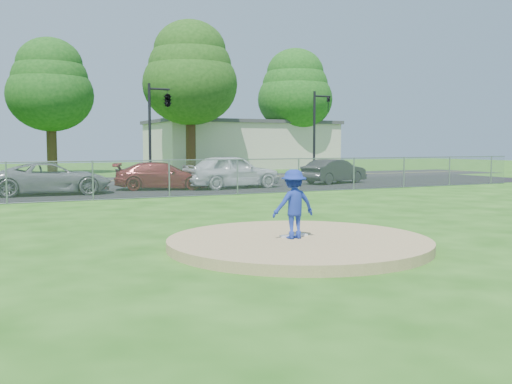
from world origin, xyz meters
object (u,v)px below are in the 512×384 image
(tree_right, at_px, (190,73))
(parked_car_pearl, at_px, (232,171))
(traffic_signal_center, at_px, (166,101))
(parked_car_charcoal, at_px, (334,171))
(pitcher, at_px, (294,204))
(parked_car_gray, at_px, (52,178))
(tree_far_right, at_px, (295,90))
(tree_center, at_px, (50,85))
(traffic_signal_right, at_px, (317,126))
(commercial_building, at_px, (241,144))
(parked_car_darkred, at_px, (162,176))

(tree_right, bearing_deg, parked_car_pearl, -102.82)
(tree_right, height_order, traffic_signal_center, tree_right)
(parked_car_charcoal, bearing_deg, pitcher, 128.01)
(parked_car_pearl, bearing_deg, parked_car_gray, 84.36)
(tree_far_right, bearing_deg, parked_car_pearl, -127.06)
(traffic_signal_center, bearing_deg, parked_car_charcoal, -37.08)
(tree_center, distance_m, tree_right, 10.27)
(traffic_signal_right, relative_size, parked_car_charcoal, 1.40)
(tree_far_right, height_order, pitcher, tree_far_right)
(parked_car_gray, bearing_deg, tree_far_right, -45.31)
(commercial_building, height_order, traffic_signal_right, traffic_signal_right)
(tree_center, bearing_deg, pitcher, -88.52)
(commercial_building, distance_m, parked_car_charcoal, 22.31)
(pitcher, relative_size, parked_car_darkred, 0.32)
(tree_far_right, xyz_separation_m, parked_car_gray, (-23.06, -19.47, -6.37))
(tree_right, xyz_separation_m, traffic_signal_center, (-5.03, -10.00, -3.04))
(traffic_signal_center, xyz_separation_m, parked_car_gray, (-7.03, -6.47, -3.92))
(tree_right, height_order, tree_far_right, tree_right)
(traffic_signal_center, distance_m, parked_car_pearl, 7.67)
(parked_car_charcoal, bearing_deg, traffic_signal_right, -39.40)
(commercial_building, xyz_separation_m, parked_car_gray, (-19.06, -22.47, -1.47))
(traffic_signal_center, bearing_deg, traffic_signal_right, 0.00)
(tree_center, bearing_deg, tree_far_right, 2.73)
(parked_car_pearl, relative_size, parked_car_charcoal, 1.20)
(tree_right, bearing_deg, tree_center, 168.69)
(traffic_signal_right, distance_m, parked_car_pearl, 11.42)
(traffic_signal_right, distance_m, parked_car_gray, 18.66)
(traffic_signal_center, bearing_deg, tree_center, 112.49)
(commercial_building, bearing_deg, traffic_signal_right, -96.29)
(tree_right, bearing_deg, pitcher, -105.91)
(commercial_building, bearing_deg, tree_right, -139.40)
(traffic_signal_center, distance_m, parked_car_gray, 10.33)
(traffic_signal_center, distance_m, traffic_signal_right, 10.34)
(tree_far_right, bearing_deg, parked_car_darkred, -133.67)
(tree_right, distance_m, parked_car_charcoal, 17.51)
(commercial_building, height_order, parked_car_gray, commercial_building)
(traffic_signal_right, bearing_deg, parked_car_pearl, -143.94)
(traffic_signal_center, distance_m, pitcher, 22.68)
(traffic_signal_center, xyz_separation_m, parked_car_charcoal, (7.72, -5.84, -3.94))
(tree_right, distance_m, parked_car_gray, 21.57)
(commercial_building, distance_m, traffic_signal_center, 20.17)
(tree_far_right, xyz_separation_m, parked_car_charcoal, (-8.31, -18.84, -6.39))
(traffic_signal_center, distance_m, parked_car_darkred, 7.41)
(tree_right, height_order, parked_car_charcoal, tree_right)
(tree_right, relative_size, parked_car_pearl, 2.42)
(traffic_signal_center, height_order, parked_car_gray, traffic_signal_center)
(traffic_signal_center, height_order, traffic_signal_right, same)
(tree_center, distance_m, parked_car_darkred, 19.07)
(commercial_building, distance_m, parked_car_gray, 29.50)
(parked_car_charcoal, bearing_deg, parked_car_pearl, 80.53)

